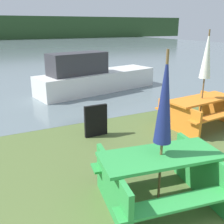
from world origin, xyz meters
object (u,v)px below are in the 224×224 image
boat (93,77)px  picnic_table_orange (201,109)px  umbrella_navy (165,100)px  picnic_table_green (160,175)px  signboard (96,121)px  umbrella_white (207,55)px

boat → picnic_table_orange: bearing=-88.0°
picnic_table_orange → umbrella_navy: size_ratio=0.90×
picnic_table_green → picnic_table_orange: (2.84, 2.12, -0.02)m
picnic_table_orange → umbrella_navy: (-2.84, -2.12, 1.13)m
picnic_table_orange → umbrella_navy: 3.72m
picnic_table_green → boat: size_ratio=0.37×
signboard → umbrella_navy: bearing=-93.2°
picnic_table_green → umbrella_white: (2.84, 2.12, 1.33)m
picnic_table_orange → boat: bearing=103.2°
umbrella_navy → picnic_table_orange: bearing=36.7°
umbrella_navy → boat: umbrella_navy is taller
picnic_table_orange → umbrella_white: size_ratio=0.84×
picnic_table_green → picnic_table_orange: size_ratio=0.94×
umbrella_navy → boat: size_ratio=0.44×
boat → signboard: boat is taller
umbrella_navy → boat: bearing=75.3°
picnic_table_green → picnic_table_orange: picnic_table_green is taller
picnic_table_orange → signboard: size_ratio=2.67×
picnic_table_green → signboard: 2.69m
umbrella_white → boat: bearing=103.2°
picnic_table_orange → signboard: 2.75m
umbrella_white → boat: (-1.08, 4.61, -1.23)m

